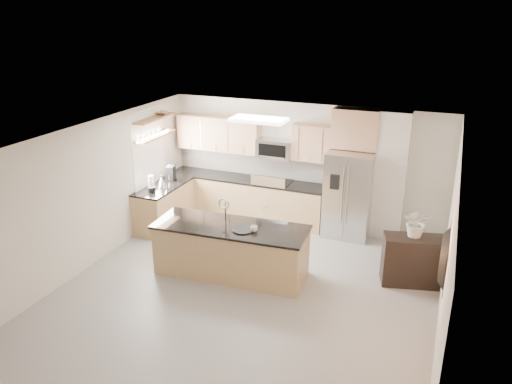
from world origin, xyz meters
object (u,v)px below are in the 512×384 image
at_px(television, 440,256).
at_px(island, 231,250).
at_px(refrigerator, 349,194).
at_px(credenza, 415,261).
at_px(range, 272,201).
at_px(microwave, 275,149).
at_px(coffee_maker, 171,173).
at_px(kettle, 162,182).
at_px(bowl, 162,112).
at_px(blender, 151,185).
at_px(platter, 243,230).
at_px(flower_vase, 418,215).
at_px(cup, 254,229).

bearing_deg(television, island, 78.23).
distance_m(refrigerator, television, 3.62).
bearing_deg(credenza, range, 139.57).
height_order(microwave, coffee_maker, microwave).
height_order(microwave, refrigerator, microwave).
relative_size(credenza, kettle, 4.10).
height_order(kettle, bowl, bowl).
bearing_deg(coffee_maker, blender, -88.54).
relative_size(range, platter, 3.03).
height_order(range, island, island).
distance_m(credenza, kettle, 5.22).
height_order(coffee_maker, bowl, bowl).
height_order(blender, flower_vase, flower_vase).
height_order(microwave, credenza, microwave).
relative_size(refrigerator, island, 0.65).
relative_size(platter, kettle, 1.43).
distance_m(platter, bowl, 3.53).
height_order(refrigerator, credenza, refrigerator).
bearing_deg(bowl, coffee_maker, -21.31).
bearing_deg(flower_vase, refrigerator, 134.25).
height_order(refrigerator, television, refrigerator).
height_order(range, kettle, kettle).
xyz_separation_m(credenza, television, (0.37, -1.56, 0.92)).
height_order(credenza, blender, blender).
xyz_separation_m(range, cup, (0.57, -2.47, 0.50)).
distance_m(microwave, credenza, 3.76).
bearing_deg(island, flower_vase, 12.98).
xyz_separation_m(cup, platter, (-0.19, -0.03, -0.04)).
bearing_deg(bowl, flower_vase, -9.37).
xyz_separation_m(island, blender, (-2.19, 0.92, 0.61)).
height_order(cup, blender, blender).
distance_m(blender, television, 5.83).
height_order(platter, bowl, bowl).
relative_size(bowl, television, 0.31).
bearing_deg(blender, range, 35.67).
xyz_separation_m(microwave, kettle, (-2.02, -1.30, -0.59)).
distance_m(range, platter, 2.57).
bearing_deg(bowl, island, -36.82).
distance_m(coffee_maker, flower_vase, 5.26).
distance_m(refrigerator, island, 2.86).
bearing_deg(television, platter, 78.73).
bearing_deg(cup, flower_vase, 20.49).
relative_size(range, television, 1.06).
bearing_deg(bowl, refrigerator, 8.67).
xyz_separation_m(credenza, blender, (-5.22, 0.07, 0.64)).
bearing_deg(cup, blender, 159.72).
relative_size(cup, television, 0.11).
relative_size(blender, flower_vase, 0.46).
height_order(credenza, coffee_maker, coffee_maker).
bearing_deg(cup, range, 103.09).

